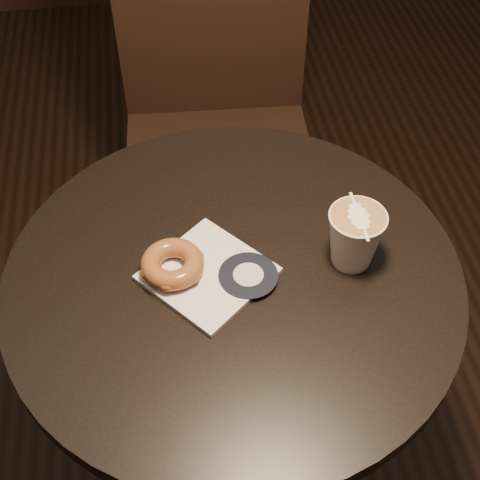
{
  "coord_description": "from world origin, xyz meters",
  "views": [
    {
      "loc": [
        -0.08,
        -0.64,
        1.54
      ],
      "look_at": [
        0.01,
        0.03,
        0.79
      ],
      "focal_mm": 50.0,
      "sensor_mm": 36.0,
      "label": 1
    }
  ],
  "objects_px": {
    "pastry_bag": "(208,274)",
    "doughnut": "(172,264)",
    "chair": "(216,94)",
    "latte_cup": "(354,238)",
    "cafe_table": "(234,344)"
  },
  "relations": [
    {
      "from": "pastry_bag",
      "to": "doughnut",
      "type": "bearing_deg",
      "value": 127.53
    },
    {
      "from": "doughnut",
      "to": "chair",
      "type": "bearing_deg",
      "value": 77.67
    },
    {
      "from": "latte_cup",
      "to": "cafe_table",
      "type": "bearing_deg",
      "value": 179.1
    },
    {
      "from": "pastry_bag",
      "to": "doughnut",
      "type": "relative_size",
      "value": 1.68
    },
    {
      "from": "cafe_table",
      "to": "chair",
      "type": "height_order",
      "value": "chair"
    },
    {
      "from": "doughnut",
      "to": "latte_cup",
      "type": "xyz_separation_m",
      "value": [
        0.27,
        -0.01,
        0.02
      ]
    },
    {
      "from": "doughnut",
      "to": "latte_cup",
      "type": "bearing_deg",
      "value": -2.14
    },
    {
      "from": "doughnut",
      "to": "latte_cup",
      "type": "distance_m",
      "value": 0.27
    },
    {
      "from": "cafe_table",
      "to": "latte_cup",
      "type": "bearing_deg",
      "value": -0.9
    },
    {
      "from": "chair",
      "to": "pastry_bag",
      "type": "relative_size",
      "value": 6.85
    },
    {
      "from": "latte_cup",
      "to": "chair",
      "type": "bearing_deg",
      "value": 101.79
    },
    {
      "from": "pastry_bag",
      "to": "doughnut",
      "type": "height_order",
      "value": "doughnut"
    },
    {
      "from": "latte_cup",
      "to": "pastry_bag",
      "type": "bearing_deg",
      "value": -179.86
    },
    {
      "from": "chair",
      "to": "pastry_bag",
      "type": "distance_m",
      "value": 0.66
    },
    {
      "from": "chair",
      "to": "latte_cup",
      "type": "bearing_deg",
      "value": -75.01
    }
  ]
}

